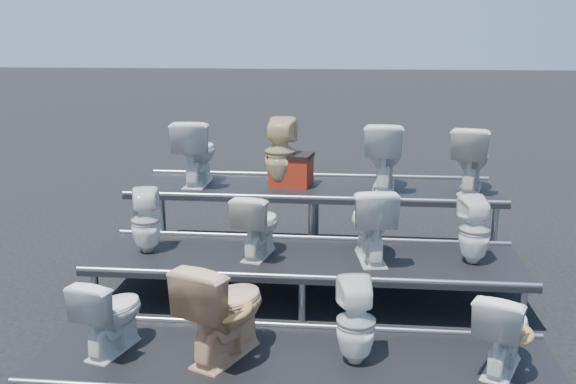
# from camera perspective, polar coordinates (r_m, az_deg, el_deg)

# --- Properties ---
(ground) EXTENTS (80.00, 80.00, 0.00)m
(ground) POSITION_cam_1_polar(r_m,az_deg,el_deg) (6.53, 1.58, -9.57)
(ground) COLOR black
(ground) RESTS_ON ground
(tier_front) EXTENTS (4.20, 1.20, 0.06)m
(tier_front) POSITION_cam_1_polar(r_m,az_deg,el_deg) (5.36, 0.55, -14.85)
(tier_front) COLOR black
(tier_front) RESTS_ON ground
(tier_mid) EXTENTS (4.20, 1.20, 0.46)m
(tier_mid) POSITION_cam_1_polar(r_m,az_deg,el_deg) (6.44, 1.60, -7.70)
(tier_mid) COLOR black
(tier_mid) RESTS_ON ground
(tier_back) EXTENTS (4.20, 1.20, 0.86)m
(tier_back) POSITION_cam_1_polar(r_m,az_deg,el_deg) (7.60, 2.31, -2.66)
(tier_back) COLOR black
(tier_back) RESTS_ON ground
(toilet_0) EXTENTS (0.53, 0.72, 0.66)m
(toilet_0) POSITION_cam_1_polar(r_m,az_deg,el_deg) (5.52, -15.47, -10.32)
(toilet_0) COLOR silver
(toilet_0) RESTS_ON tier_front
(toilet_1) EXTENTS (0.77, 0.94, 0.83)m
(toilet_1) POSITION_cam_1_polar(r_m,az_deg,el_deg) (5.23, -5.69, -10.20)
(toilet_1) COLOR tan
(toilet_1) RESTS_ON tier_front
(toilet_2) EXTENTS (0.36, 0.36, 0.69)m
(toilet_2) POSITION_cam_1_polar(r_m,az_deg,el_deg) (5.17, 6.06, -11.39)
(toilet_2) COLOR silver
(toilet_2) RESTS_ON tier_front
(toilet_3) EXTENTS (0.61, 0.75, 0.66)m
(toilet_3) POSITION_cam_1_polar(r_m,az_deg,el_deg) (5.31, 18.59, -11.52)
(toilet_3) COLOR silver
(toilet_3) RESTS_ON tier_front
(toilet_4) EXTENTS (0.35, 0.36, 0.65)m
(toilet_4) POSITION_cam_1_polar(r_m,az_deg,el_deg) (6.57, -12.53, -2.52)
(toilet_4) COLOR silver
(toilet_4) RESTS_ON tier_mid
(toilet_5) EXTENTS (0.48, 0.69, 0.64)m
(toilet_5) POSITION_cam_1_polar(r_m,az_deg,el_deg) (6.31, -2.70, -2.89)
(toilet_5) COLOR silver
(toilet_5) RESTS_ON tier_mid
(toilet_6) EXTENTS (0.51, 0.78, 0.74)m
(toilet_6) POSITION_cam_1_polar(r_m,az_deg,el_deg) (6.24, 7.38, -2.73)
(toilet_6) COLOR silver
(toilet_6) RESTS_ON tier_mid
(toilet_7) EXTENTS (0.35, 0.35, 0.65)m
(toilet_7) POSITION_cam_1_polar(r_m,az_deg,el_deg) (6.36, 16.25, -3.28)
(toilet_7) COLOR silver
(toilet_7) RESTS_ON tier_mid
(toilet_8) EXTENTS (0.44, 0.76, 0.77)m
(toilet_8) POSITION_cam_1_polar(r_m,az_deg,el_deg) (7.61, -8.16, 3.55)
(toilet_8) COLOR silver
(toilet_8) RESTS_ON tier_back
(toilet_9) EXTENTS (0.40, 0.41, 0.80)m
(toilet_9) POSITION_cam_1_polar(r_m,az_deg,el_deg) (7.44, -0.70, 3.55)
(toilet_9) COLOR #CDB780
(toilet_9) RESTS_ON tier_back
(toilet_10) EXTENTS (0.50, 0.79, 0.77)m
(toilet_10) POSITION_cam_1_polar(r_m,az_deg,el_deg) (7.41, 8.53, 3.25)
(toilet_10) COLOR silver
(toilet_10) RESTS_ON tier_back
(toilet_11) EXTENTS (0.59, 0.81, 0.74)m
(toilet_11) POSITION_cam_1_polar(r_m,az_deg,el_deg) (7.52, 15.94, 2.90)
(toilet_11) COLOR silver
(toilet_11) RESTS_ON tier_back
(red_crate) EXTENTS (0.51, 0.44, 0.33)m
(red_crate) POSITION_cam_1_polar(r_m,az_deg,el_deg) (7.51, 0.28, 1.83)
(red_crate) COLOR maroon
(red_crate) RESTS_ON tier_back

